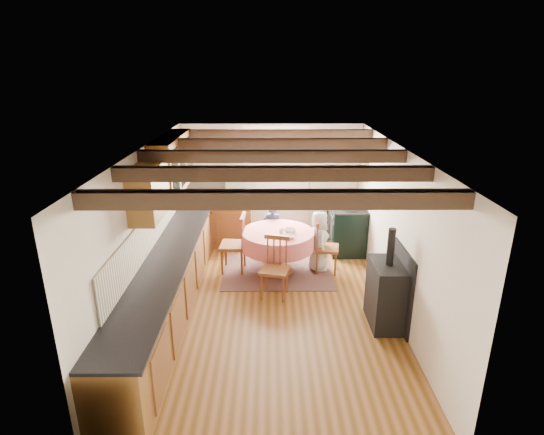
{
  "coord_description": "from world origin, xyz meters",
  "views": [
    {
      "loc": [
        -0.04,
        -5.75,
        3.45
      ],
      "look_at": [
        0.0,
        0.8,
        1.15
      ],
      "focal_mm": 28.44,
      "sensor_mm": 36.0,
      "label": 1
    }
  ],
  "objects_px": {
    "chair_left": "(233,243)",
    "cup": "(281,231)",
    "dining_table": "(278,252)",
    "child_far": "(272,229)",
    "cast_iron_stove": "(388,278)",
    "chair_near": "(275,268)",
    "aga_range": "(346,227)",
    "chair_right": "(327,246)",
    "child_right": "(319,241)"
  },
  "relations": [
    {
      "from": "chair_right",
      "to": "cup",
      "type": "relative_size",
      "value": 10.63
    },
    {
      "from": "chair_near",
      "to": "chair_left",
      "type": "xyz_separation_m",
      "value": [
        -0.72,
        0.91,
        0.04
      ]
    },
    {
      "from": "cup",
      "to": "dining_table",
      "type": "bearing_deg",
      "value": 119.52
    },
    {
      "from": "child_far",
      "to": "cast_iron_stove",
      "type": "bearing_deg",
      "value": 135.7
    },
    {
      "from": "chair_right",
      "to": "child_far",
      "type": "relative_size",
      "value": 0.92
    },
    {
      "from": "child_right",
      "to": "cast_iron_stove",
      "type": "bearing_deg",
      "value": -164.12
    },
    {
      "from": "chair_left",
      "to": "cup",
      "type": "distance_m",
      "value": 0.9
    },
    {
      "from": "chair_left",
      "to": "child_right",
      "type": "height_order",
      "value": "child_right"
    },
    {
      "from": "child_far",
      "to": "child_right",
      "type": "xyz_separation_m",
      "value": [
        0.81,
        -0.65,
        0.02
      ]
    },
    {
      "from": "aga_range",
      "to": "child_right",
      "type": "distance_m",
      "value": 1.11
    },
    {
      "from": "cast_iron_stove",
      "to": "child_far",
      "type": "xyz_separation_m",
      "value": [
        -1.57,
        2.39,
        -0.2
      ]
    },
    {
      "from": "chair_right",
      "to": "child_right",
      "type": "xyz_separation_m",
      "value": [
        -0.14,
        0.08,
        0.06
      ]
    },
    {
      "from": "chair_near",
      "to": "cup",
      "type": "bearing_deg",
      "value": 94.08
    },
    {
      "from": "chair_near",
      "to": "chair_right",
      "type": "distance_m",
      "value": 1.27
    },
    {
      "from": "chair_near",
      "to": "cup",
      "type": "height_order",
      "value": "chair_near"
    },
    {
      "from": "chair_near",
      "to": "child_far",
      "type": "height_order",
      "value": "child_far"
    },
    {
      "from": "chair_left",
      "to": "dining_table",
      "type": "bearing_deg",
      "value": 91.71
    },
    {
      "from": "chair_left",
      "to": "child_far",
      "type": "distance_m",
      "value": 0.98
    },
    {
      "from": "dining_table",
      "to": "cup",
      "type": "distance_m",
      "value": 0.44
    },
    {
      "from": "dining_table",
      "to": "chair_left",
      "type": "height_order",
      "value": "chair_left"
    },
    {
      "from": "aga_range",
      "to": "dining_table",
      "type": "bearing_deg",
      "value": -144.44
    },
    {
      "from": "child_far",
      "to": "chair_right",
      "type": "bearing_deg",
      "value": 154.79
    },
    {
      "from": "chair_right",
      "to": "aga_range",
      "type": "xyz_separation_m",
      "value": [
        0.5,
        0.98,
        -0.02
      ]
    },
    {
      "from": "dining_table",
      "to": "chair_left",
      "type": "bearing_deg",
      "value": 177.21
    },
    {
      "from": "chair_right",
      "to": "aga_range",
      "type": "distance_m",
      "value": 1.1
    },
    {
      "from": "chair_near",
      "to": "cup",
      "type": "relative_size",
      "value": 10.76
    },
    {
      "from": "cast_iron_stove",
      "to": "chair_left",
      "type": "bearing_deg",
      "value": 143.15
    },
    {
      "from": "dining_table",
      "to": "chair_near",
      "type": "bearing_deg",
      "value": -94.23
    },
    {
      "from": "chair_left",
      "to": "child_far",
      "type": "relative_size",
      "value": 1.01
    },
    {
      "from": "chair_near",
      "to": "aga_range",
      "type": "relative_size",
      "value": 0.98
    },
    {
      "from": "chair_near",
      "to": "cast_iron_stove",
      "type": "xyz_separation_m",
      "value": [
        1.54,
        -0.78,
        0.23
      ]
    },
    {
      "from": "dining_table",
      "to": "child_far",
      "type": "relative_size",
      "value": 1.2
    },
    {
      "from": "chair_near",
      "to": "cast_iron_stove",
      "type": "height_order",
      "value": "cast_iron_stove"
    },
    {
      "from": "aga_range",
      "to": "chair_near",
      "type": "bearing_deg",
      "value": -127.71
    },
    {
      "from": "chair_right",
      "to": "cup",
      "type": "distance_m",
      "value": 0.87
    },
    {
      "from": "chair_right",
      "to": "child_right",
      "type": "height_order",
      "value": "child_right"
    },
    {
      "from": "dining_table",
      "to": "chair_right",
      "type": "height_order",
      "value": "chair_right"
    },
    {
      "from": "dining_table",
      "to": "cup",
      "type": "bearing_deg",
      "value": -60.48
    },
    {
      "from": "chair_left",
      "to": "cast_iron_stove",
      "type": "xyz_separation_m",
      "value": [
        2.26,
        -1.69,
        0.19
      ]
    },
    {
      "from": "dining_table",
      "to": "chair_right",
      "type": "bearing_deg",
      "value": -0.27
    },
    {
      "from": "chair_near",
      "to": "chair_left",
      "type": "bearing_deg",
      "value": 141.39
    },
    {
      "from": "dining_table",
      "to": "cup",
      "type": "relative_size",
      "value": 13.83
    },
    {
      "from": "chair_near",
      "to": "dining_table",
      "type": "bearing_deg",
      "value": 98.97
    },
    {
      "from": "cast_iron_stove",
      "to": "chair_near",
      "type": "bearing_deg",
      "value": 153.14
    },
    {
      "from": "child_far",
      "to": "cup",
      "type": "height_order",
      "value": "child_far"
    },
    {
      "from": "cast_iron_stove",
      "to": "child_far",
      "type": "relative_size",
      "value": 1.38
    },
    {
      "from": "chair_left",
      "to": "aga_range",
      "type": "relative_size",
      "value": 1.05
    },
    {
      "from": "chair_left",
      "to": "child_far",
      "type": "xyz_separation_m",
      "value": [
        0.7,
        0.69,
        -0.01
      ]
    },
    {
      "from": "chair_near",
      "to": "child_right",
      "type": "bearing_deg",
      "value": 63.52
    },
    {
      "from": "cast_iron_stove",
      "to": "cup",
      "type": "bearing_deg",
      "value": 132.43
    }
  ]
}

